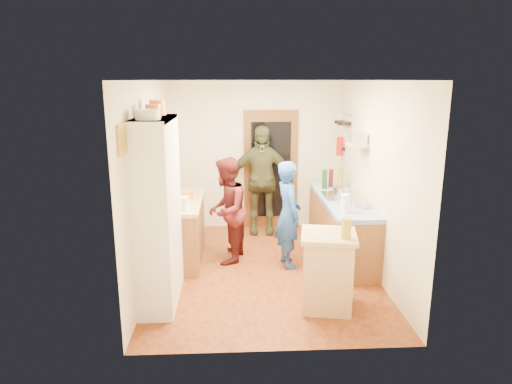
{
  "coord_description": "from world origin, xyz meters",
  "views": [
    {
      "loc": [
        -0.41,
        -5.98,
        2.61
      ],
      "look_at": [
        -0.1,
        0.15,
        1.09
      ],
      "focal_mm": 32.0,
      "sensor_mm": 36.0,
      "label": 1
    }
  ],
  "objects": [
    {
      "name": "pot_on_hob",
      "position": [
        1.15,
        0.44,
        1.01
      ],
      "size": [
        0.22,
        0.22,
        0.14
      ],
      "primitive_type": "cylinder",
      "color": "silver",
      "rests_on": "hob"
    },
    {
      "name": "pan_hang_a",
      "position": [
        1.4,
        1.35,
        1.92
      ],
      "size": [
        0.18,
        0.18,
        0.05
      ],
      "primitive_type": "cylinder",
      "color": "black",
      "rests_on": "pan_rail"
    },
    {
      "name": "bottle_c",
      "position": [
        1.31,
        1.12,
        1.07
      ],
      "size": [
        0.1,
        0.1,
        0.34
      ],
      "primitive_type": "cylinder",
      "rotation": [
        0.0,
        0.0,
        -0.18
      ],
      "color": "olive",
      "rests_on": "right_counter_top"
    },
    {
      "name": "radio",
      "position": [
        1.37,
        0.45,
        1.79
      ],
      "size": [
        0.25,
        0.32,
        0.15
      ],
      "primitive_type": "cube",
      "rotation": [
        0.0,
        0.0,
        -0.1
      ],
      "color": "silver",
      "rests_on": "wall_shelf"
    },
    {
      "name": "kettle",
      "position": [
        -1.25,
        0.25,
        0.99
      ],
      "size": [
        0.21,
        0.21,
        0.19
      ],
      "primitive_type": "cylinder",
      "rotation": [
        0.0,
        0.0,
        -0.32
      ],
      "color": "white",
      "rests_on": "left_counter_top"
    },
    {
      "name": "oil_jar",
      "position": [
        0.82,
        -1.27,
        1.02
      ],
      "size": [
        0.13,
        0.13,
        0.22
      ],
      "primitive_type": "cylinder",
      "rotation": [
        0.0,
        0.0,
        -0.17
      ],
      "color": "#AD9E2D",
      "rests_on": "island_top"
    },
    {
      "name": "island_base",
      "position": [
        0.66,
        -1.12,
        0.43
      ],
      "size": [
        0.64,
        0.64,
        0.86
      ],
      "primitive_type": "cube",
      "rotation": [
        0.0,
        0.0,
        -0.17
      ],
      "color": "tan",
      "rests_on": "ground"
    },
    {
      "name": "pan_hang_b",
      "position": [
        1.4,
        1.55,
        1.9
      ],
      "size": [
        0.16,
        0.16,
        0.05
      ],
      "primitive_type": "cylinder",
      "color": "black",
      "rests_on": "pan_rail"
    },
    {
      "name": "hob",
      "position": [
        1.2,
        0.48,
        0.92
      ],
      "size": [
        0.55,
        0.58,
        0.04
      ],
      "primitive_type": "cube",
      "color": "silver",
      "rests_on": "right_counter_top"
    },
    {
      "name": "wall_back",
      "position": [
        0.0,
        2.01,
        1.3
      ],
      "size": [
        3.0,
        0.02,
        2.6
      ],
      "primitive_type": "cube",
      "color": "silver",
      "rests_on": "ground"
    },
    {
      "name": "chopping_board",
      "position": [
        -1.18,
        1.0,
        0.91
      ],
      "size": [
        0.33,
        0.27,
        0.02
      ],
      "primitive_type": "cube",
      "rotation": [
        0.0,
        0.0,
        -0.17
      ],
      "color": "tan",
      "rests_on": "left_counter_top"
    },
    {
      "name": "left_counter_top",
      "position": [
        -1.2,
        0.45,
        0.88
      ],
      "size": [
        0.64,
        1.44,
        0.05
      ],
      "primitive_type": "cube",
      "color": "tan",
      "rests_on": "left_counter_base"
    },
    {
      "name": "wall_shelf",
      "position": [
        1.37,
        0.45,
        1.7
      ],
      "size": [
        0.26,
        0.42,
        0.03
      ],
      "primitive_type": "cube",
      "color": "tan",
      "rests_on": "wall_right"
    },
    {
      "name": "toaster",
      "position": [
        -1.15,
        0.01,
        0.99
      ],
      "size": [
        0.27,
        0.21,
        0.18
      ],
      "primitive_type": "cube",
      "rotation": [
        0.0,
        0.0,
        -0.27
      ],
      "color": "white",
      "rests_on": "left_counter_top"
    },
    {
      "name": "ceiling",
      "position": [
        0.0,
        0.0,
        2.61
      ],
      "size": [
        3.0,
        4.0,
        0.02
      ],
      "primitive_type": "cube",
      "color": "silver",
      "rests_on": "ground"
    },
    {
      "name": "orange_pot_b",
      "position": [
        -1.3,
        -0.46,
        2.29
      ],
      "size": [
        0.2,
        0.2,
        0.17
      ],
      "primitive_type": "cylinder",
      "color": "orange",
      "rests_on": "hutch_top_shelf"
    },
    {
      "name": "door_glass",
      "position": [
        0.25,
        1.94,
        1.05
      ],
      "size": [
        0.7,
        0.02,
        1.7
      ],
      "primitive_type": "cube",
      "color": "black",
      "rests_on": "door_frame"
    },
    {
      "name": "right_counter_top",
      "position": [
        1.2,
        0.5,
        0.87
      ],
      "size": [
        0.62,
        2.22,
        0.06
      ],
      "primitive_type": "cube",
      "color": "#1452AE",
      "rests_on": "right_counter_base"
    },
    {
      "name": "pan_rail",
      "position": [
        1.46,
        1.52,
        2.05
      ],
      "size": [
        0.02,
        0.65,
        0.02
      ],
      "primitive_type": "cylinder",
      "rotation": [
        1.57,
        0.0,
        0.0
      ],
      "color": "silver",
      "rests_on": "wall_right"
    },
    {
      "name": "orange_pot_a",
      "position": [
        -1.3,
        -0.78,
        2.27
      ],
      "size": [
        0.18,
        0.18,
        0.14
      ],
      "primitive_type": "cylinder",
      "color": "orange",
      "rests_on": "hutch_top_shelf"
    },
    {
      "name": "door_frame",
      "position": [
        0.25,
        1.97,
        1.05
      ],
      "size": [
        0.95,
        0.06,
        2.1
      ],
      "primitive_type": "cube",
      "color": "brown",
      "rests_on": "ground"
    },
    {
      "name": "person_left",
      "position": [
        -0.48,
        0.38,
        0.77
      ],
      "size": [
        0.74,
        0.86,
        1.55
      ],
      "primitive_type": "imported",
      "rotation": [
        0.0,
        0.0,
        -1.8
      ],
      "color": "#4A1617",
      "rests_on": "ground"
    },
    {
      "name": "orange_bowl",
      "position": [
        -1.12,
        0.62,
        0.95
      ],
      "size": [
        0.26,
        0.26,
        0.09
      ],
      "primitive_type": "cylinder",
      "rotation": [
        0.0,
        0.0,
        -0.26
      ],
      "color": "orange",
      "rests_on": "left_counter_top"
    },
    {
      "name": "paper_towel",
      "position": [
        1.05,
        -0.27,
        1.03
      ],
      "size": [
        0.12,
        0.12,
        0.25
      ],
      "primitive_type": "cylinder",
      "rotation": [
        0.0,
        0.0,
        -0.06
      ],
      "color": "white",
      "rests_on": "right_counter_top"
    },
    {
      "name": "bottle_a",
      "position": [
        1.05,
        1.11,
        1.05
      ],
      "size": [
        0.09,
        0.09,
        0.31
      ],
      "primitive_type": "cylinder",
      "rotation": [
        0.0,
        0.0,
        0.17
      ],
      "color": "#143F14",
      "rests_on": "right_counter_top"
    },
    {
      "name": "hutch_body",
      "position": [
        -1.3,
        -0.8,
        1.1
      ],
      "size": [
        0.4,
        1.2,
        2.2
      ],
      "primitive_type": "cube",
      "color": "white",
      "rests_on": "ground"
    },
    {
      "name": "fire_extinguisher",
      "position": [
        1.41,
        1.7,
        1.5
      ],
      "size": [
        0.11,
        0.11,
        0.32
      ],
      "primitive_type": "cylinder",
      "color": "red",
      "rests_on": "wall_right"
    },
    {
      "name": "wall_front",
      "position": [
        0.0,
        -2.01,
        1.3
      ],
      "size": [
        3.0,
        0.02,
        2.6
      ],
      "primitive_type": "cube",
      "color": "silver",
      "rests_on": "ground"
    },
    {
      "name": "ext_bracket",
      "position": [
        1.47,
        1.7,
        1.45
      ],
      "size": [
        0.06,
        0.1,
        0.04
      ],
      "primitive_type": "cube",
      "color": "black",
      "rests_on": "wall_right"
    },
    {
      "name": "plate_stack",
      "position": [
        -1.3,
        -1.12,
        2.25
      ],
      "size": [
        0.26,
        0.26,
        0.11
      ],
      "primitive_type": "cylinder",
      "color": "white",
      "rests_on": "hutch_top_shelf"
    },
    {
      "name": "picture_frame",
      "position": [
        -1.48,
        -1.55,
        2.05
      ],
      "size": [
        0.03,
        0.25,
        0.3
      ],
      "primitive_type": "cube",
      "color": "gold",
      "rests_on": "wall_left"
    },
    {
      "name": "left_counter_base",
      "position": [
        -1.2,
        0.45,
        0.42
      ],
      "size": [
        0.6,
        1.4,
        0.85
      ],
      "primitive_type": "cube",
      "color": "#9C6239",
      "rests_on": "ground"
    },
    {
      "name": "wall_right",
      "position": [
        1.51,
        0.0,
        1.3
      ],
      "size": [
        0.02,
        4.0,
        2.6
      ],
      "primitive_type": "cube",
      "color": "silver",
      "rests_on": "ground"
    },
    {
      "name": "cutting_board",
      "position": [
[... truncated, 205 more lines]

